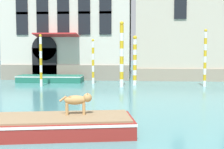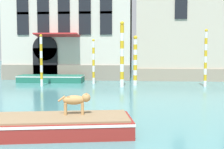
# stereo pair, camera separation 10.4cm
# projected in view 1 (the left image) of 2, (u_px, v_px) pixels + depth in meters

# --- Properties ---
(palazzo_left) EXTENTS (10.93, 7.40, 12.12)m
(palazzo_left) POSITION_uv_depth(u_px,v_px,m) (71.00, 12.00, 28.61)
(palazzo_left) COLOR beige
(palazzo_left) RESTS_ON ground_plane
(boat_foreground) EXTENTS (7.07, 3.05, 0.57)m
(boat_foreground) POSITION_uv_depth(u_px,v_px,m) (22.00, 126.00, 9.52)
(boat_foreground) COLOR maroon
(boat_foreground) RESTS_ON ground_plane
(dog_on_deck) EXTENTS (1.03, 0.43, 0.69)m
(dog_on_deck) POSITION_uv_depth(u_px,v_px,m) (78.00, 100.00, 9.88)
(dog_on_deck) COLOR tan
(dog_on_deck) RESTS_ON boat_foreground
(boat_moored_near_palazzo) EXTENTS (5.14, 1.91, 0.54)m
(boat_moored_near_palazzo) POSITION_uv_depth(u_px,v_px,m) (50.00, 78.00, 24.69)
(boat_moored_near_palazzo) COLOR #1E6651
(boat_moored_near_palazzo) RESTS_ON ground_plane
(mooring_pole_0) EXTENTS (0.28, 0.28, 3.57)m
(mooring_pole_0) POSITION_uv_depth(u_px,v_px,m) (135.00, 60.00, 22.36)
(mooring_pole_0) COLOR white
(mooring_pole_0) RESTS_ON ground_plane
(mooring_pole_1) EXTENTS (0.28, 0.28, 4.51)m
(mooring_pole_1) POSITION_uv_depth(u_px,v_px,m) (122.00, 54.00, 21.39)
(mooring_pole_1) COLOR white
(mooring_pole_1) RESTS_ON ground_plane
(mooring_pole_2) EXTENTS (0.20, 0.20, 3.36)m
(mooring_pole_2) POSITION_uv_depth(u_px,v_px,m) (93.00, 61.00, 23.43)
(mooring_pole_2) COLOR white
(mooring_pole_2) RESTS_ON ground_plane
(mooring_pole_3) EXTENTS (0.19, 0.19, 3.64)m
(mooring_pole_3) POSITION_uv_depth(u_px,v_px,m) (41.00, 60.00, 21.83)
(mooring_pole_3) COLOR white
(mooring_pole_3) RESTS_ON ground_plane
(mooring_pole_4) EXTENTS (0.21, 0.21, 4.00)m
(mooring_pole_4) POSITION_uv_depth(u_px,v_px,m) (205.00, 58.00, 21.61)
(mooring_pole_4) COLOR white
(mooring_pole_4) RESTS_ON ground_plane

